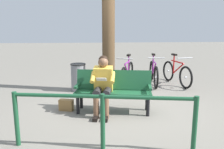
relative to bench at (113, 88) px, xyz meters
name	(u,v)px	position (x,y,z in m)	size (l,w,h in m)	color
ground_plane	(125,109)	(-0.26, -0.10, -0.51)	(40.00, 40.00, 0.00)	slate
bench	(113,88)	(0.00, 0.00, 0.00)	(1.66, 0.73, 0.87)	#194C2D
person_reading	(103,82)	(0.23, 0.13, 0.16)	(0.53, 0.81, 1.20)	gold
handbag	(66,105)	(1.02, -0.09, -0.39)	(0.30, 0.14, 0.24)	olive
tree_trunk	(108,15)	(0.01, -1.52, 1.55)	(0.34, 0.34, 4.12)	#4C3823
litter_bin	(78,77)	(0.84, -1.65, -0.12)	(0.42, 0.42, 0.77)	slate
bicycle_blue	(176,73)	(-2.13, -2.14, -0.15)	(0.51, 1.66, 0.94)	black
bicycle_red	(154,73)	(-1.43, -2.22, -0.15)	(0.48, 1.68, 0.94)	black
bicycle_black	(127,74)	(-0.60, -2.14, -0.15)	(0.69, 1.60, 0.94)	black
railing_fence	(103,112)	(0.29, 1.60, 0.07)	(2.66, 0.50, 0.85)	#194C2D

